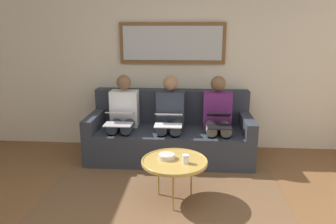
{
  "coord_description": "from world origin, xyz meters",
  "views": [
    {
      "loc": [
        -0.29,
        2.14,
        1.76
      ],
      "look_at": [
        0.0,
        -1.7,
        0.75
      ],
      "focal_mm": 34.4,
      "sensor_mm": 36.0,
      "label": 1
    }
  ],
  "objects_px": {
    "laptop_black": "(219,120)",
    "laptop_white": "(169,119)",
    "framed_mirror": "(172,43)",
    "bowl": "(167,156)",
    "coffee_table": "(174,162)",
    "person_right": "(123,115)",
    "person_left": "(218,117)",
    "person_middle": "(170,116)",
    "cup": "(186,159)",
    "laptop_silver": "(119,118)",
    "couch": "(170,135)"
  },
  "relations": [
    {
      "from": "framed_mirror",
      "to": "laptop_black",
      "type": "relative_size",
      "value": 3.98
    },
    {
      "from": "coffee_table",
      "to": "laptop_silver",
      "type": "xyz_separation_m",
      "value": [
        0.77,
        -0.91,
        0.19
      ]
    },
    {
      "from": "coffee_table",
      "to": "laptop_black",
      "type": "bearing_deg",
      "value": -119.25
    },
    {
      "from": "person_left",
      "to": "laptop_black",
      "type": "xyz_separation_m",
      "value": [
        -0.0,
        0.23,
        0.02
      ]
    },
    {
      "from": "cup",
      "to": "framed_mirror",
      "type": "bearing_deg",
      "value": -81.82
    },
    {
      "from": "cup",
      "to": "laptop_black",
      "type": "distance_m",
      "value": 1.06
    },
    {
      "from": "person_left",
      "to": "framed_mirror",
      "type": "bearing_deg",
      "value": -35.53
    },
    {
      "from": "person_middle",
      "to": "laptop_white",
      "type": "bearing_deg",
      "value": 90.0
    },
    {
      "from": "bowl",
      "to": "laptop_white",
      "type": "bearing_deg",
      "value": -87.24
    },
    {
      "from": "cup",
      "to": "person_right",
      "type": "relative_size",
      "value": 0.08
    },
    {
      "from": "couch",
      "to": "laptop_silver",
      "type": "relative_size",
      "value": 6.07
    },
    {
      "from": "laptop_black",
      "to": "couch",
      "type": "bearing_deg",
      "value": -25.08
    },
    {
      "from": "bowl",
      "to": "cup",
      "type": "bearing_deg",
      "value": 153.25
    },
    {
      "from": "person_middle",
      "to": "coffee_table",
      "type": "bearing_deg",
      "value": 96.25
    },
    {
      "from": "person_left",
      "to": "coffee_table",
      "type": "bearing_deg",
      "value": 65.89
    },
    {
      "from": "cup",
      "to": "bowl",
      "type": "height_order",
      "value": "cup"
    },
    {
      "from": "cup",
      "to": "person_left",
      "type": "relative_size",
      "value": 0.08
    },
    {
      "from": "couch",
      "to": "laptop_silver",
      "type": "height_order",
      "value": "couch"
    },
    {
      "from": "coffee_table",
      "to": "laptop_black",
      "type": "distance_m",
      "value": 1.07
    },
    {
      "from": "couch",
      "to": "cup",
      "type": "height_order",
      "value": "couch"
    },
    {
      "from": "bowl",
      "to": "coffee_table",
      "type": "bearing_deg",
      "value": 153.51
    },
    {
      "from": "person_left",
      "to": "person_right",
      "type": "height_order",
      "value": "same"
    },
    {
      "from": "coffee_table",
      "to": "person_middle",
      "type": "relative_size",
      "value": 0.6
    },
    {
      "from": "person_left",
      "to": "person_right",
      "type": "relative_size",
      "value": 1.0
    },
    {
      "from": "framed_mirror",
      "to": "laptop_white",
      "type": "bearing_deg",
      "value": 90.0
    },
    {
      "from": "cup",
      "to": "person_left",
      "type": "bearing_deg",
      "value": -108.38
    },
    {
      "from": "laptop_black",
      "to": "coffee_table",
      "type": "bearing_deg",
      "value": 60.75
    },
    {
      "from": "person_middle",
      "to": "laptop_white",
      "type": "distance_m",
      "value": 0.24
    },
    {
      "from": "coffee_table",
      "to": "laptop_silver",
      "type": "distance_m",
      "value": 1.2
    },
    {
      "from": "laptop_silver",
      "to": "cup",
      "type": "bearing_deg",
      "value": 132.29
    },
    {
      "from": "person_left",
      "to": "laptop_black",
      "type": "distance_m",
      "value": 0.23
    },
    {
      "from": "framed_mirror",
      "to": "person_right",
      "type": "height_order",
      "value": "framed_mirror"
    },
    {
      "from": "couch",
      "to": "person_right",
      "type": "relative_size",
      "value": 1.93
    },
    {
      "from": "bowl",
      "to": "person_right",
      "type": "bearing_deg",
      "value": -58.37
    },
    {
      "from": "framed_mirror",
      "to": "person_right",
      "type": "xyz_separation_m",
      "value": [
        0.64,
        0.46,
        -0.94
      ]
    },
    {
      "from": "bowl",
      "to": "laptop_black",
      "type": "xyz_separation_m",
      "value": [
        -0.6,
        -0.88,
        0.15
      ]
    },
    {
      "from": "couch",
      "to": "person_left",
      "type": "height_order",
      "value": "person_left"
    },
    {
      "from": "laptop_white",
      "to": "person_right",
      "type": "distance_m",
      "value": 0.68
    },
    {
      "from": "framed_mirror",
      "to": "laptop_black",
      "type": "bearing_deg",
      "value": 132.94
    },
    {
      "from": "framed_mirror",
      "to": "laptop_silver",
      "type": "distance_m",
      "value": 1.32
    },
    {
      "from": "laptop_black",
      "to": "laptop_white",
      "type": "height_order",
      "value": "laptop_black"
    },
    {
      "from": "person_left",
      "to": "laptop_white",
      "type": "relative_size",
      "value": 3.27
    },
    {
      "from": "person_left",
      "to": "person_middle",
      "type": "distance_m",
      "value": 0.64
    },
    {
      "from": "cup",
      "to": "person_left",
      "type": "height_order",
      "value": "person_left"
    },
    {
      "from": "couch",
      "to": "laptop_black",
      "type": "bearing_deg",
      "value": 154.92
    },
    {
      "from": "laptop_white",
      "to": "cup",
      "type": "bearing_deg",
      "value": 103.93
    },
    {
      "from": "person_left",
      "to": "person_right",
      "type": "bearing_deg",
      "value": 0.0
    },
    {
      "from": "bowl",
      "to": "framed_mirror",
      "type": "bearing_deg",
      "value": -88.47
    },
    {
      "from": "person_right",
      "to": "couch",
      "type": "bearing_deg",
      "value": -173.87
    },
    {
      "from": "person_left",
      "to": "bowl",
      "type": "bearing_deg",
      "value": 61.61
    }
  ]
}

